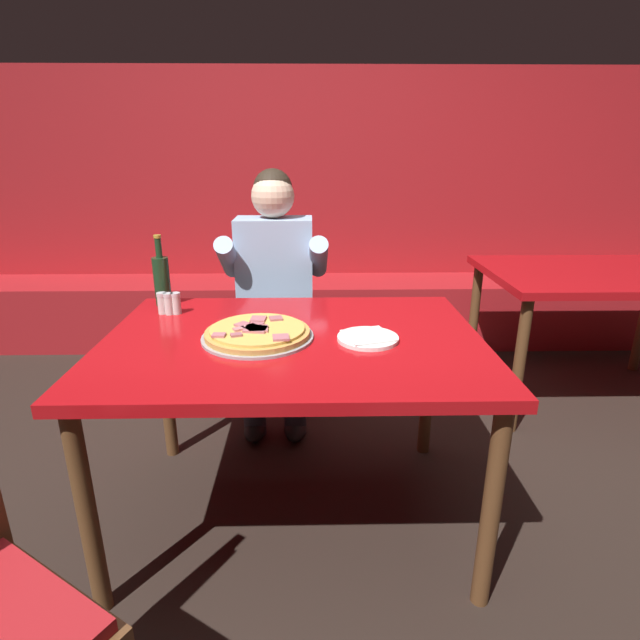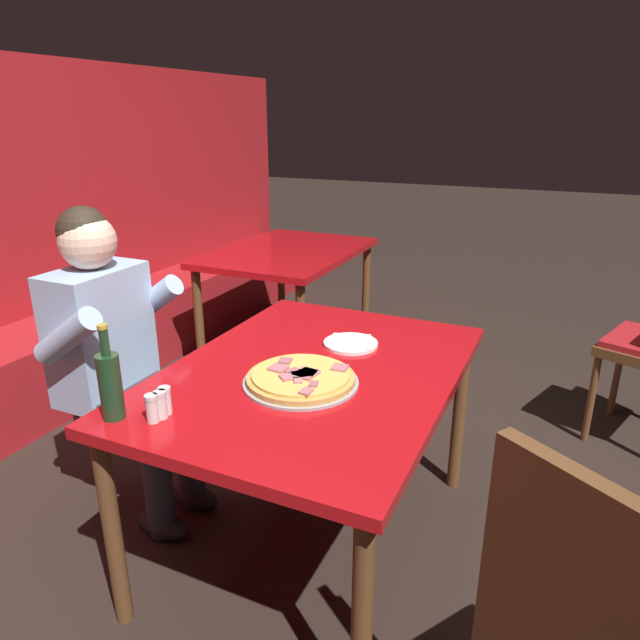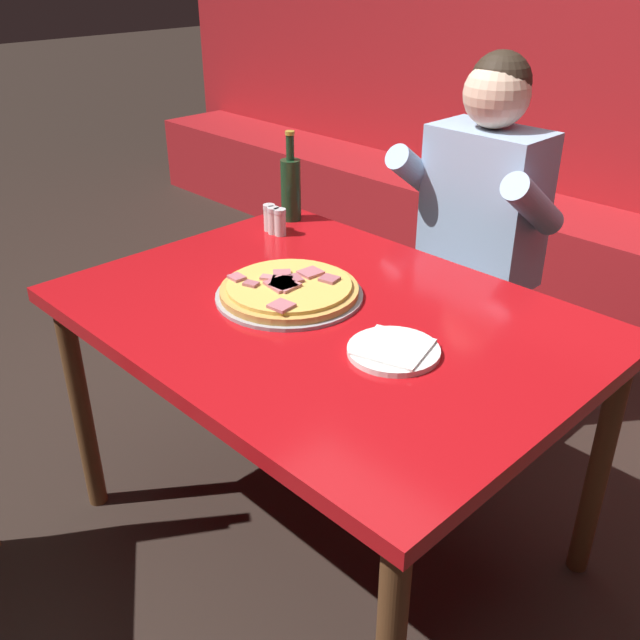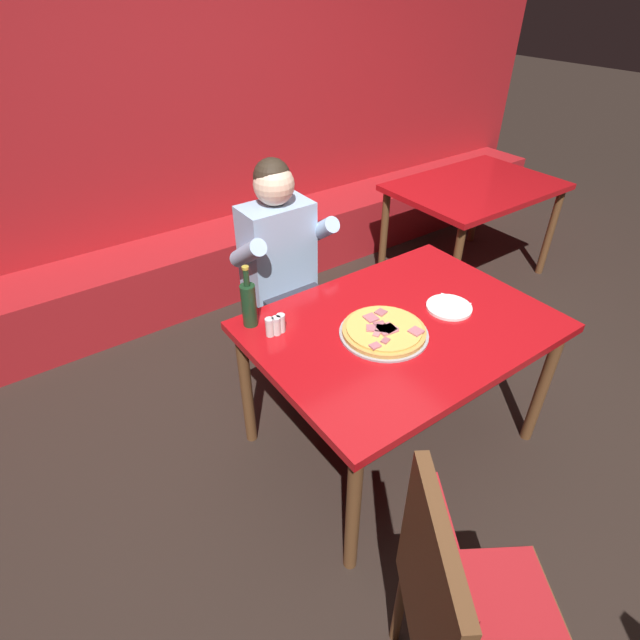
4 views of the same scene
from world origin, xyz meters
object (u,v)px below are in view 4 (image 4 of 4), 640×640
object	(u,v)px
beer_bottle	(249,303)
background_dining_table	(474,196)
shaker_oregano	(270,328)
pizza	(384,331)
dining_chair_far_right	(464,613)
shaker_black_pepper	(277,327)
main_dining_table	(401,337)
shaker_parmesan	(281,324)
diner_seated_blue_shirt	(286,268)
plate_white_paper	(449,307)

from	to	relation	value
beer_bottle	background_dining_table	distance (m)	2.25
beer_bottle	shaker_oregano	distance (m)	0.14
pizza	dining_chair_far_right	distance (m)	1.09
background_dining_table	shaker_black_pepper	bearing A→B (deg)	-161.90
main_dining_table	background_dining_table	bearing A→B (deg)	30.38
beer_bottle	shaker_parmesan	distance (m)	0.16
shaker_black_pepper	shaker_parmesan	distance (m)	0.03
shaker_oregano	background_dining_table	size ratio (longest dim) A/B	0.07
shaker_oregano	dining_chair_far_right	world-z (taller)	dining_chair_far_right
main_dining_table	diner_seated_blue_shirt	world-z (taller)	diner_seated_blue_shirt
shaker_black_pepper	pizza	bearing A→B (deg)	-36.02
pizza	shaker_oregano	bearing A→B (deg)	145.20
shaker_parmesan	shaker_oregano	xyz separation A→B (m)	(-0.05, 0.00, 0.00)
beer_bottle	shaker_oregano	size ratio (longest dim) A/B	3.40
main_dining_table	shaker_parmesan	bearing A→B (deg)	150.56
pizza	beer_bottle	distance (m)	0.59
main_dining_table	pizza	distance (m)	0.15
plate_white_paper	pizza	bearing A→B (deg)	176.02
diner_seated_blue_shirt	pizza	bearing A→B (deg)	-90.19
dining_chair_far_right	shaker_parmesan	bearing A→B (deg)	81.83
plate_white_paper	dining_chair_far_right	bearing A→B (deg)	-134.52
main_dining_table	shaker_oregano	bearing A→B (deg)	152.96
background_dining_table	shaker_oregano	bearing A→B (deg)	-162.32
plate_white_paper	shaker_black_pepper	world-z (taller)	shaker_black_pepper
beer_bottle	dining_chair_far_right	size ratio (longest dim) A/B	0.29
plate_white_paper	dining_chair_far_right	xyz separation A→B (m)	(-0.90, -0.91, -0.16)
shaker_oregano	background_dining_table	xyz separation A→B (m)	(2.14, 0.68, -0.13)
dining_chair_far_right	background_dining_table	size ratio (longest dim) A/B	0.85
shaker_parmesan	background_dining_table	distance (m)	2.20
pizza	beer_bottle	xyz separation A→B (m)	(-0.43, 0.40, 0.09)
background_dining_table	pizza	bearing A→B (deg)	-151.08
plate_white_paper	diner_seated_blue_shirt	world-z (taller)	diner_seated_blue_shirt
pizza	shaker_black_pepper	size ratio (longest dim) A/B	4.48
dining_chair_far_right	main_dining_table	bearing A→B (deg)	56.02
plate_white_paper	dining_chair_far_right	size ratio (longest dim) A/B	0.21
shaker_parmesan	dining_chair_far_right	xyz separation A→B (m)	(-0.17, -1.22, -0.19)
shaker_oregano	dining_chair_far_right	bearing A→B (deg)	-95.60
main_dining_table	background_dining_table	world-z (taller)	same
main_dining_table	shaker_parmesan	distance (m)	0.55
plate_white_paper	shaker_black_pepper	distance (m)	0.81
main_dining_table	background_dining_table	size ratio (longest dim) A/B	1.09
main_dining_table	shaker_black_pepper	world-z (taller)	shaker_black_pepper
main_dining_table	shaker_parmesan	world-z (taller)	shaker_parmesan
pizza	beer_bottle	bearing A→B (deg)	137.13
shaker_black_pepper	beer_bottle	bearing A→B (deg)	114.07
plate_white_paper	background_dining_table	xyz separation A→B (m)	(1.36, 0.99, -0.10)
beer_bottle	shaker_black_pepper	size ratio (longest dim) A/B	3.40
diner_seated_blue_shirt	background_dining_table	size ratio (longest dim) A/B	1.06
shaker_parmesan	pizza	bearing A→B (deg)	-38.56
plate_white_paper	shaker_parmesan	world-z (taller)	shaker_parmesan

